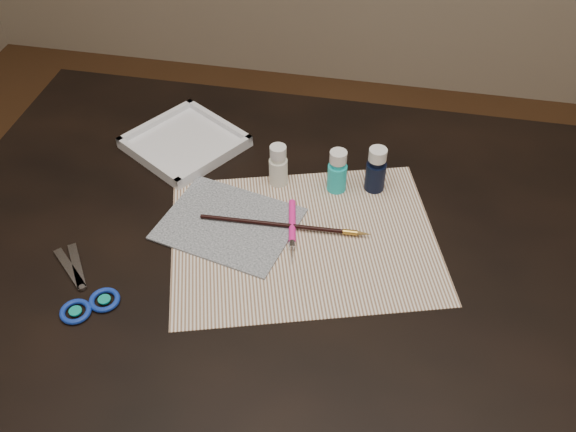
% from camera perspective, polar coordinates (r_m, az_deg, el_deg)
% --- Properties ---
extents(table, '(1.30, 0.90, 0.75)m').
position_cam_1_polar(table, '(1.44, -0.00, -12.34)').
color(table, black).
rests_on(table, ground).
extents(paper, '(0.55, 0.48, 0.00)m').
position_cam_1_polar(paper, '(1.14, 1.43, -2.09)').
color(paper, white).
rests_on(paper, table).
extents(canvas, '(0.27, 0.23, 0.00)m').
position_cam_1_polar(canvas, '(1.17, -5.29, -0.68)').
color(canvas, black).
rests_on(canvas, paper).
extents(paint_bottle_white, '(0.04, 0.04, 0.09)m').
position_cam_1_polar(paint_bottle_white, '(1.22, -0.87, 4.54)').
color(paint_bottle_white, white).
rests_on(paint_bottle_white, table).
extents(paint_bottle_cyan, '(0.04, 0.04, 0.09)m').
position_cam_1_polar(paint_bottle_cyan, '(1.21, 4.41, 4.01)').
color(paint_bottle_cyan, '#1ECAD0').
rests_on(paint_bottle_cyan, table).
extents(paint_bottle_navy, '(0.05, 0.05, 0.09)m').
position_cam_1_polar(paint_bottle_navy, '(1.22, 7.83, 4.12)').
color(paint_bottle_navy, black).
rests_on(paint_bottle_navy, table).
extents(paintbrush, '(0.31, 0.02, 0.01)m').
position_cam_1_polar(paintbrush, '(1.15, -0.25, -0.82)').
color(paintbrush, black).
rests_on(paintbrush, canvas).
extents(craft_knife, '(0.04, 0.15, 0.01)m').
position_cam_1_polar(craft_knife, '(1.14, 0.38, -1.34)').
color(craft_knife, '#FB1F98').
rests_on(craft_knife, paper).
extents(scissors, '(0.21, 0.20, 0.01)m').
position_cam_1_polar(scissors, '(1.12, -18.43, -5.60)').
color(scissors, silver).
rests_on(scissors, table).
extents(palette_tray, '(0.27, 0.27, 0.02)m').
position_cam_1_polar(palette_tray, '(1.35, -9.16, 6.52)').
color(palette_tray, white).
rests_on(palette_tray, table).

